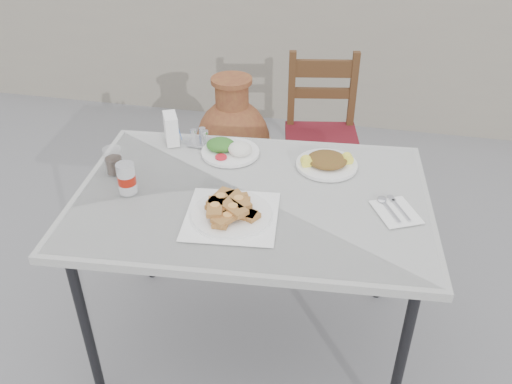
% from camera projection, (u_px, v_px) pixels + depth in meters
% --- Properties ---
extents(ground, '(80.00, 80.00, 0.00)m').
position_uv_depth(ground, '(248.00, 349.00, 2.47)').
color(ground, slate).
rests_on(ground, ground).
extents(cafe_table, '(1.42, 1.02, 0.82)m').
position_uv_depth(cafe_table, '(252.00, 206.00, 2.09)').
color(cafe_table, black).
rests_on(cafe_table, ground).
extents(pide_plate, '(0.36, 0.36, 0.07)m').
position_uv_depth(pide_plate, '(231.00, 209.00, 1.92)').
color(pide_plate, white).
rests_on(pide_plate, cafe_table).
extents(salad_rice_plate, '(0.25, 0.25, 0.06)m').
position_uv_depth(salad_rice_plate, '(230.00, 149.00, 2.30)').
color(salad_rice_plate, white).
rests_on(salad_rice_plate, cafe_table).
extents(salad_chopped_plate, '(0.25, 0.25, 0.05)m').
position_uv_depth(salad_chopped_plate, '(327.00, 162.00, 2.22)').
color(salad_chopped_plate, white).
rests_on(salad_chopped_plate, cafe_table).
extents(soda_can, '(0.07, 0.07, 0.12)m').
position_uv_depth(soda_can, '(127.00, 178.00, 2.03)').
color(soda_can, silver).
rests_on(soda_can, cafe_table).
extents(cola_glass, '(0.07, 0.07, 0.11)m').
position_uv_depth(cola_glass, '(114.00, 162.00, 2.17)').
color(cola_glass, white).
rests_on(cola_glass, cafe_table).
extents(napkin_holder, '(0.10, 0.12, 0.13)m').
position_uv_depth(napkin_holder, '(171.00, 129.00, 2.37)').
color(napkin_holder, white).
rests_on(napkin_holder, cafe_table).
extents(condiment_caddy, '(0.11, 0.09, 0.08)m').
position_uv_depth(condiment_caddy, '(201.00, 139.00, 2.37)').
color(condiment_caddy, silver).
rests_on(condiment_caddy, cafe_table).
extents(cutlery_napkin, '(0.20, 0.22, 0.01)m').
position_uv_depth(cutlery_napkin, '(394.00, 209.00, 1.97)').
color(cutlery_napkin, white).
rests_on(cutlery_napkin, cafe_table).
extents(chair, '(0.49, 0.49, 0.94)m').
position_uv_depth(chair, '(321.00, 135.00, 3.16)').
color(chair, '#3C2510').
rests_on(chair, ground).
extents(terracotta_urn, '(0.46, 0.46, 0.80)m').
position_uv_depth(terracotta_urn, '(233.00, 145.00, 3.31)').
color(terracotta_urn, brown).
rests_on(terracotta_urn, ground).
extents(back_wall, '(6.00, 0.25, 1.20)m').
position_uv_depth(back_wall, '(319.00, 45.00, 4.17)').
color(back_wall, gray).
rests_on(back_wall, ground).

